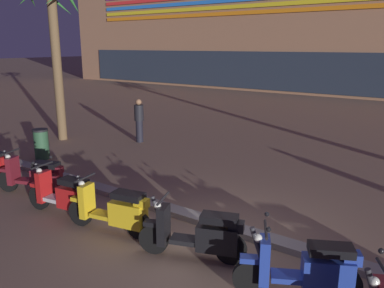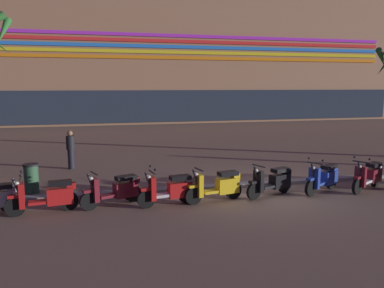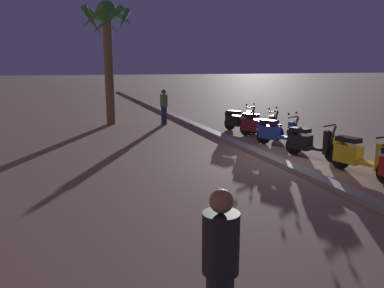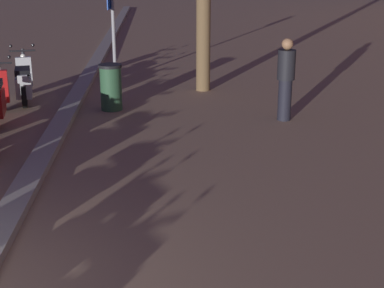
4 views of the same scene
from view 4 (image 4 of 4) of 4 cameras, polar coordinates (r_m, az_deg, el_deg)
scooter_silver_far_back at (r=13.23m, az=-16.06°, el=5.83°), size 1.84×0.68×1.17m
crossing_sign at (r=14.76m, az=-7.77°, el=11.78°), size 0.60×0.16×2.40m
pedestrian_by_palm_tree at (r=11.38m, az=9.13°, el=6.38°), size 0.34×0.34×1.59m
litter_bin at (r=12.18m, az=-7.91°, el=5.54°), size 0.48×0.48×0.95m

